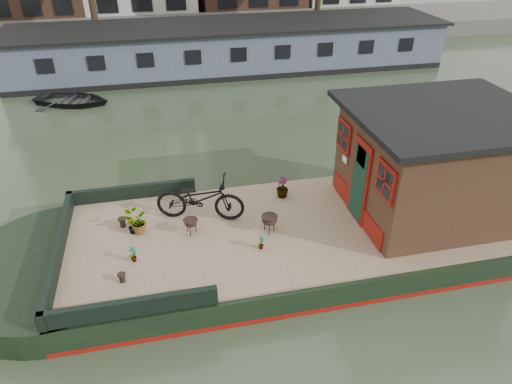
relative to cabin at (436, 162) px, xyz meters
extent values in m
plane|color=#24301E|center=(-2.19, 0.00, -1.88)|extent=(120.00, 120.00, 0.00)
cube|color=black|center=(-2.19, 0.00, -1.58)|extent=(12.00, 4.00, 0.60)
cylinder|color=black|center=(-8.19, 0.00, -1.58)|extent=(4.00, 4.00, 0.60)
cube|color=maroon|center=(-2.19, 0.00, -1.82)|extent=(12.02, 4.02, 0.10)
cube|color=#A08363|center=(-2.19, 0.00, -1.25)|extent=(11.80, 3.80, 0.05)
cube|color=black|center=(-8.11, 0.00, -1.05)|extent=(0.12, 4.00, 0.35)
cube|color=black|center=(-6.69, 1.92, -1.05)|extent=(3.00, 0.12, 0.35)
cube|color=black|center=(-6.69, -1.92, -1.05)|extent=(3.00, 0.12, 0.35)
cube|color=black|center=(0.01, 0.00, -0.08)|extent=(3.50, 3.00, 2.30)
cube|color=black|center=(0.01, 0.00, 1.13)|extent=(4.00, 3.50, 0.12)
cube|color=maroon|center=(-1.77, 0.00, -0.28)|extent=(0.06, 0.80, 1.90)
cube|color=black|center=(-1.79, 0.00, -0.33)|extent=(0.04, 0.64, 1.70)
cube|color=maroon|center=(-1.77, -1.05, 0.32)|extent=(0.06, 0.72, 0.72)
cube|color=maroon|center=(-1.77, 1.05, 0.32)|extent=(0.06, 0.72, 0.72)
imported|color=black|center=(-5.17, 0.74, -0.71)|extent=(2.09, 1.23, 1.04)
imported|color=#99592B|center=(-6.65, -0.48, -1.05)|extent=(0.23, 0.23, 0.36)
imported|color=brown|center=(-6.70, 0.49, -1.05)|extent=(0.25, 0.25, 0.36)
imported|color=#A3552F|center=(-6.56, 0.46, -0.96)|extent=(0.56, 0.51, 0.53)
imported|color=brown|center=(-3.15, 1.21, -0.97)|extent=(0.38, 0.38, 0.52)
imported|color=brown|center=(-4.10, -0.64, -1.06)|extent=(0.17, 0.21, 0.34)
cylinder|color=black|center=(-6.90, 0.77, -1.12)|extent=(0.19, 0.19, 0.21)
cylinder|color=black|center=(-6.86, -1.03, -1.14)|extent=(0.16, 0.16, 0.18)
imported|color=black|center=(-9.17, 10.66, -1.57)|extent=(3.57, 3.09, 0.62)
cube|color=#535B6F|center=(-2.19, 14.00, -0.88)|extent=(20.00, 4.00, 2.00)
cube|color=black|center=(-2.19, 14.00, 0.17)|extent=(20.40, 4.40, 0.12)
cube|color=black|center=(-2.19, 14.00, -1.76)|extent=(20.00, 4.05, 0.24)
cube|color=#47443F|center=(-2.19, 20.50, -1.43)|extent=(60.00, 6.00, 0.90)
camera|label=1|loc=(-5.79, -7.81, 4.72)|focal=32.00mm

